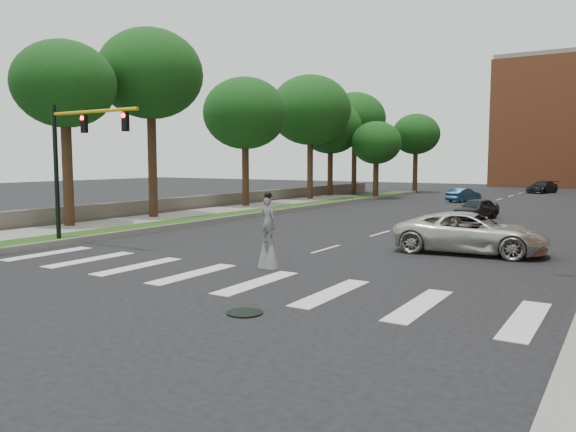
{
  "coord_description": "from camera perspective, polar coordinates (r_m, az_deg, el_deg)",
  "views": [
    {
      "loc": [
        11.0,
        -12.95,
        3.76
      ],
      "look_at": [
        0.11,
        4.73,
        1.7
      ],
      "focal_mm": 35.0,
      "sensor_mm": 36.0,
      "label": 1
    }
  ],
  "objects": [
    {
      "name": "ground_plane",
      "position": [
        17.4,
        -8.57,
        -6.88
      ],
      "size": [
        160.0,
        160.0,
        0.0
      ],
      "primitive_type": "plane",
      "color": "black",
      "rests_on": "ground"
    },
    {
      "name": "grass_median",
      "position": [
        40.06,
        -2.68,
        0.45
      ],
      "size": [
        2.0,
        60.0,
        0.25
      ],
      "primitive_type": "cube",
      "color": "#1E4212",
      "rests_on": "ground"
    },
    {
      "name": "median_curb",
      "position": [
        39.48,
        -1.42,
        0.4
      ],
      "size": [
        0.2,
        60.0,
        0.28
      ],
      "primitive_type": "cube",
      "color": "gray",
      "rests_on": "ground"
    },
    {
      "name": "sidewalk_left",
      "position": [
        34.5,
        -16.28,
        -0.67
      ],
      "size": [
        4.0,
        60.0,
        0.18
      ],
      "primitive_type": "cube",
      "color": "gray",
      "rests_on": "ground"
    },
    {
      "name": "stone_wall",
      "position": [
        44.9,
        -7.04,
        1.52
      ],
      "size": [
        0.5,
        56.0,
        1.1
      ],
      "primitive_type": "cube",
      "color": "#5D564F",
      "rests_on": "ground"
    },
    {
      "name": "manhole",
      "position": [
        14.07,
        -4.42,
        -9.77
      ],
      "size": [
        0.9,
        0.9,
        0.04
      ],
      "primitive_type": "cylinder",
      "color": "black",
      "rests_on": "ground"
    },
    {
      "name": "traffic_signal",
      "position": [
        26.2,
        -20.98,
        6.14
      ],
      "size": [
        5.3,
        0.23,
        6.2
      ],
      "color": "black",
      "rests_on": "ground"
    },
    {
      "name": "stilt_performer",
      "position": [
        19.64,
        -2.03,
        -2.36
      ],
      "size": [
        0.84,
        0.56,
        2.69
      ],
      "rotation": [
        0.0,
        0.0,
        3.03
      ],
      "color": "#362215",
      "rests_on": "ground"
    },
    {
      "name": "suv_crossing",
      "position": [
        23.97,
        18.06,
        -1.63
      ],
      "size": [
        6.2,
        3.26,
        1.66
      ],
      "primitive_type": "imported",
      "rotation": [
        0.0,
        0.0,
        1.66
      ],
      "color": "beige",
      "rests_on": "ground"
    },
    {
      "name": "car_near",
      "position": [
        38.04,
        18.59,
        0.71
      ],
      "size": [
        2.46,
        4.21,
        1.35
      ],
      "primitive_type": "imported",
      "rotation": [
        0.0,
        0.0,
        -0.23
      ],
      "color": "black",
      "rests_on": "ground"
    },
    {
      "name": "car_mid",
      "position": [
        53.68,
        17.4,
        2.05
      ],
      "size": [
        2.49,
        4.0,
        1.24
      ],
      "primitive_type": "imported",
      "rotation": [
        0.0,
        0.0,
        2.81
      ],
      "color": "navy",
      "rests_on": "ground"
    },
    {
      "name": "car_far",
      "position": [
        71.37,
        24.42,
        2.7
      ],
      "size": [
        3.36,
        5.19,
        1.4
      ],
      "primitive_type": "imported",
      "rotation": [
        0.0,
        0.0,
        -0.32
      ],
      "color": "black",
      "rests_on": "ground"
    },
    {
      "name": "tree_1",
      "position": [
        33.37,
        -21.78,
        12.24
      ],
      "size": [
        5.51,
        5.51,
        10.22
      ],
      "color": "#362215",
      "rests_on": "ground"
    },
    {
      "name": "tree_2",
      "position": [
        37.2,
        -13.81,
        13.77
      ],
      "size": [
        6.6,
        6.6,
        11.97
      ],
      "color": "#362215",
      "rests_on": "ground"
    },
    {
      "name": "tree_3",
      "position": [
        45.01,
        -4.38,
        10.32
      ],
      "size": [
        6.64,
        6.64,
        10.29
      ],
      "color": "#362215",
      "rests_on": "ground"
    },
    {
      "name": "tree_4",
      "position": [
        53.07,
        2.28,
        10.67
      ],
      "size": [
        7.61,
        7.61,
        11.66
      ],
      "color": "#362215",
      "rests_on": "ground"
    },
    {
      "name": "tree_5",
      "position": [
        63.14,
        6.78,
        9.72
      ],
      "size": [
        6.89,
        6.89,
        11.24
      ],
      "color": "#362215",
      "rests_on": "ground"
    },
    {
      "name": "tree_6",
      "position": [
        56.28,
        8.96,
        7.33
      ],
      "size": [
        4.95,
        4.95,
        7.61
      ],
      "color": "#362215",
      "rests_on": "ground"
    },
    {
      "name": "tree_7",
      "position": [
        67.81,
        12.87,
        8.08
      ],
      "size": [
        5.56,
        5.56,
        9.2
      ],
      "color": "#362215",
      "rests_on": "ground"
    },
    {
      "name": "tree_8",
      "position": [
        58.36,
        4.34,
        8.97
      ],
      "size": [
        6.45,
        6.45,
        9.92
      ],
      "color": "#362215",
      "rests_on": "ground"
    }
  ]
}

